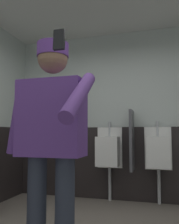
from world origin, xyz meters
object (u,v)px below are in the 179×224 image
Objects in this scene: urinal_left at (108,151)px; urinal_middle at (158,152)px; person at (51,134)px; cell_phone at (59,40)px.

urinal_middle is at bearing 0.00° from urinal_left.
urinal_left is 2.11m from person.
person reaches higher than urinal_left.
person is at bearing 118.08° from cell_phone.
person is 15.66× the size of cell_phone.
urinal_left is at bearing 95.45° from cell_phone.
person reaches higher than urinal_middle.
cell_phone reaches higher than urinal_left.
urinal_middle is at bearing 79.04° from cell_phone.
person is at bearing -90.30° from urinal_left.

